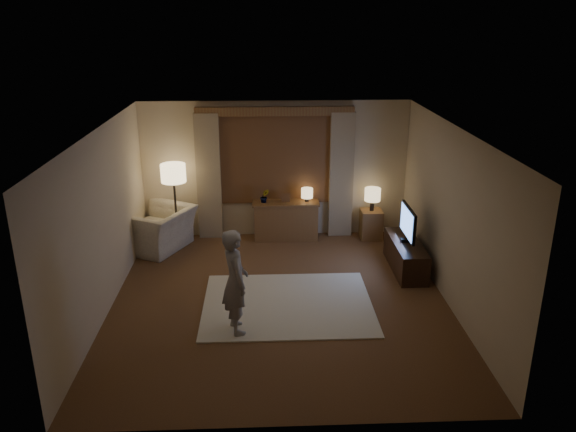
{
  "coord_description": "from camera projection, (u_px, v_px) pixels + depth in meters",
  "views": [
    {
      "loc": [
        -0.21,
        -7.53,
        4.07
      ],
      "look_at": [
        0.15,
        0.6,
        1.14
      ],
      "focal_mm": 35.0,
      "sensor_mm": 36.0,
      "label": 1
    }
  ],
  "objects": [
    {
      "name": "armchair",
      "position": [
        159.0,
        229.0,
        10.23
      ],
      "size": [
        1.44,
        1.51,
        0.76
      ],
      "primitive_type": "imported",
      "rotation": [
        0.0,
        0.0,
        -2.03
      ],
      "color": "beige",
      "rests_on": "floor"
    },
    {
      "name": "floor_lamp",
      "position": [
        174.0,
        178.0,
        10.12
      ],
      "size": [
        0.45,
        0.45,
        1.54
      ],
      "color": "black",
      "rests_on": "floor"
    },
    {
      "name": "tv",
      "position": [
        408.0,
        223.0,
        9.24
      ],
      "size": [
        0.2,
        0.84,
        0.6
      ],
      "color": "black",
      "rests_on": "tv_stand"
    },
    {
      "name": "plant",
      "position": [
        265.0,
        197.0,
        10.52
      ],
      "size": [
        0.16,
        0.13,
        0.3
      ],
      "primitive_type": "imported",
      "color": "#999999",
      "rests_on": "sideboard"
    },
    {
      "name": "room",
      "position": [
        279.0,
        206.0,
        8.49
      ],
      "size": [
        5.04,
        5.54,
        2.64
      ],
      "color": "brown",
      "rests_on": "ground"
    },
    {
      "name": "tv_stand",
      "position": [
        406.0,
        256.0,
        9.43
      ],
      "size": [
        0.45,
        1.4,
        0.5
      ],
      "primitive_type": "cube",
      "color": "black",
      "rests_on": "floor"
    },
    {
      "name": "side_table",
      "position": [
        371.0,
        224.0,
        10.75
      ],
      "size": [
        0.4,
        0.4,
        0.56
      ],
      "primitive_type": "cube",
      "color": "brown",
      "rests_on": "floor"
    },
    {
      "name": "table_lamp_side",
      "position": [
        373.0,
        195.0,
        10.56
      ],
      "size": [
        0.3,
        0.3,
        0.44
      ],
      "color": "black",
      "rests_on": "side_table"
    },
    {
      "name": "rug",
      "position": [
        288.0,
        304.0,
        8.35
      ],
      "size": [
        2.5,
        2.0,
        0.02
      ],
      "primitive_type": "cube",
      "color": "beige",
      "rests_on": "floor"
    },
    {
      "name": "table_lamp_sideboard",
      "position": [
        307.0,
        194.0,
        10.54
      ],
      "size": [
        0.22,
        0.22,
        0.3
      ],
      "color": "black",
      "rests_on": "sideboard"
    },
    {
      "name": "picture_frame",
      "position": [
        286.0,
        199.0,
        10.56
      ],
      "size": [
        0.16,
        0.02,
        0.2
      ],
      "primitive_type": "cube",
      "color": "brown",
      "rests_on": "sideboard"
    },
    {
      "name": "person",
      "position": [
        235.0,
        281.0,
        7.41
      ],
      "size": [
        0.49,
        0.61,
        1.46
      ],
      "primitive_type": "imported",
      "rotation": [
        0.0,
        0.0,
        1.86
      ],
      "color": "#A8A19B",
      "rests_on": "rug"
    },
    {
      "name": "sideboard",
      "position": [
        286.0,
        221.0,
        10.71
      ],
      "size": [
        1.2,
        0.4,
        0.7
      ],
      "primitive_type": "cube",
      "color": "brown",
      "rests_on": "floor"
    }
  ]
}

